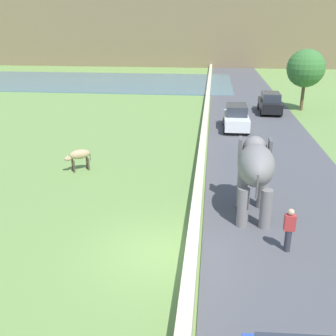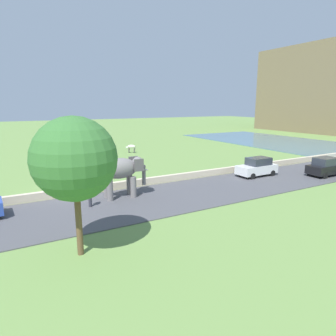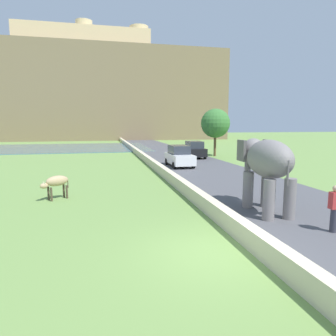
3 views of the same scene
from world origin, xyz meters
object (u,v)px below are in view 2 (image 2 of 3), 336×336
(cow_tan, at_px, (131,162))
(cow_white, at_px, (131,147))
(person_beside_elephant, at_px, (90,195))
(cow_grey, at_px, (80,151))
(elephant, at_px, (122,171))
(car_black, at_px, (326,167))
(car_white, at_px, (257,167))

(cow_tan, xyz_separation_m, cow_white, (-10.24, 4.26, 0.00))
(person_beside_elephant, bearing_deg, cow_tan, 144.43)
(cow_grey, bearing_deg, person_beside_elephant, -11.24)
(cow_tan, distance_m, cow_grey, 10.42)
(elephant, xyz_separation_m, cow_white, (-18.81, 8.38, -1.20))
(car_black, relative_size, cow_tan, 3.00)
(car_white, relative_size, cow_tan, 2.98)
(car_white, height_order, cow_white, car_white)
(cow_tan, bearing_deg, car_white, 47.73)
(car_black, bearing_deg, cow_grey, -140.01)
(car_white, xyz_separation_m, cow_tan, (-8.56, -9.41, -0.06))
(cow_white, relative_size, cow_grey, 0.95)
(elephant, height_order, cow_grey, elephant)
(elephant, bearing_deg, cow_tan, 154.33)
(car_black, bearing_deg, cow_tan, -127.46)
(person_beside_elephant, bearing_deg, cow_grey, 168.76)
(cow_white, distance_m, cow_grey, 7.19)
(cow_white, height_order, cow_grey, same)
(car_white, bearing_deg, cow_tan, -132.27)
(elephant, xyz_separation_m, car_black, (3.14, 19.40, -1.14))
(car_white, relative_size, cow_white, 3.03)
(cow_tan, height_order, cow_white, same)
(car_black, xyz_separation_m, cow_white, (-21.95, -11.02, -0.06))
(car_black, relative_size, cow_grey, 2.90)
(elephant, relative_size, car_black, 0.87)
(car_black, relative_size, cow_white, 3.04)
(person_beside_elephant, relative_size, cow_grey, 1.17)
(cow_grey, bearing_deg, car_white, 33.63)
(person_beside_elephant, relative_size, car_black, 0.40)
(elephant, height_order, cow_tan, elephant)
(elephant, xyz_separation_m, car_white, (-0.01, 13.53, -1.14))
(car_black, bearing_deg, person_beside_elephant, -95.68)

